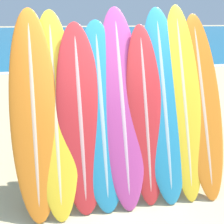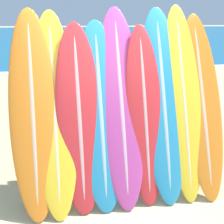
% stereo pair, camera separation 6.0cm
% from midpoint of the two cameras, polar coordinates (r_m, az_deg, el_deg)
% --- Properties ---
extents(ground_plane, '(160.00, 160.00, 0.00)m').
position_cam_midpoint_polar(ground_plane, '(3.52, 3.62, -21.47)').
color(ground_plane, '#CCB789').
extents(ocean_water, '(120.00, 60.00, 0.01)m').
position_cam_midpoint_polar(ocean_water, '(41.50, -9.72, 16.39)').
color(ocean_water, '#146693').
rests_on(ocean_water, ground_plane).
extents(surfboard_rack, '(2.59, 0.04, 0.90)m').
position_cam_midpoint_polar(surfboard_rack, '(3.60, 2.80, -10.82)').
color(surfboard_rack, '#47474C').
rests_on(surfboard_rack, ground_plane).
extents(surfboard_slot_0, '(0.57, 1.13, 2.46)m').
position_cam_midpoint_polar(surfboard_slot_0, '(3.33, -16.32, -0.10)').
color(surfboard_slot_0, orange).
rests_on(surfboard_slot_0, ground_plane).
extents(surfboard_slot_1, '(0.55, 1.19, 2.44)m').
position_cam_midpoint_polar(surfboard_slot_1, '(3.33, -11.89, 0.07)').
color(surfboard_slot_1, yellow).
rests_on(surfboard_slot_1, ground_plane).
extents(surfboard_slot_2, '(0.58, 0.96, 2.29)m').
position_cam_midpoint_polar(surfboard_slot_2, '(3.30, -6.60, -1.16)').
color(surfboard_slot_2, red).
rests_on(surfboard_slot_2, ground_plane).
extents(surfboard_slot_3, '(0.60, 1.02, 2.31)m').
position_cam_midpoint_polar(surfboard_slot_3, '(3.33, -1.92, -0.59)').
color(surfboard_slot_3, teal).
rests_on(surfboard_slot_3, ground_plane).
extents(surfboard_slot_4, '(0.58, 1.13, 2.48)m').
position_cam_midpoint_polar(surfboard_slot_4, '(3.38, 2.54, 1.18)').
color(surfboard_slot_4, '#B23D8E').
rests_on(surfboard_slot_4, ground_plane).
extents(surfboard_slot_5, '(0.49, 0.90, 2.26)m').
position_cam_midpoint_polar(surfboard_slot_5, '(3.44, 7.63, -0.61)').
color(surfboard_slot_5, red).
rests_on(surfboard_slot_5, ground_plane).
extents(surfboard_slot_6, '(0.59, 1.10, 2.47)m').
position_cam_midpoint_polar(surfboard_slot_6, '(3.55, 11.58, 1.65)').
color(surfboard_slot_6, teal).
rests_on(surfboard_slot_6, ground_plane).
extents(surfboard_slot_7, '(0.50, 1.11, 2.51)m').
position_cam_midpoint_polar(surfboard_slot_7, '(3.66, 15.72, 2.13)').
color(surfboard_slot_7, yellow).
rests_on(surfboard_slot_7, ground_plane).
extents(surfboard_slot_8, '(0.53, 1.15, 2.39)m').
position_cam_midpoint_polar(surfboard_slot_8, '(3.81, 19.52, 1.47)').
color(surfboard_slot_8, orange).
rests_on(surfboard_slot_8, ground_plane).
extents(person_near_water, '(0.26, 0.21, 1.54)m').
position_cam_midpoint_polar(person_near_water, '(5.42, 1.49, 4.03)').
color(person_near_water, '#846047').
rests_on(person_near_water, ground_plane).
extents(person_mid_beach, '(0.29, 0.31, 1.82)m').
position_cam_midpoint_polar(person_mid_beach, '(6.79, -5.78, 8.49)').
color(person_mid_beach, '#846047').
rests_on(person_mid_beach, ground_plane).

